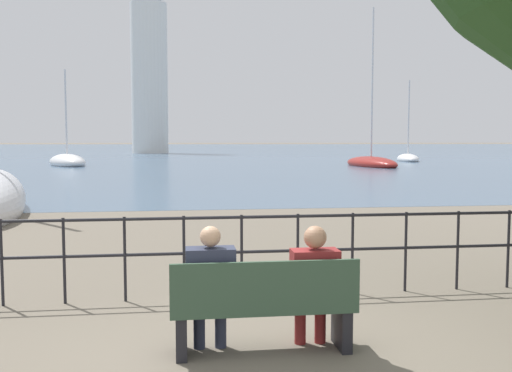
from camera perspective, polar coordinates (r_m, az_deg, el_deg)
ground_plane at (r=5.59m, az=0.70°, el=-16.18°), size 1000.00×1000.00×0.00m
harbor_water at (r=166.20m, az=-7.31°, el=3.85°), size 600.00×300.00×0.01m
park_bench at (r=5.39m, az=0.80°, el=-12.14°), size 1.72×0.45×0.90m
seated_person_left at (r=5.35m, az=-4.58°, el=-9.69°), size 0.45×0.35×1.20m
seated_person_right at (r=5.49m, az=5.81°, el=-9.39°), size 0.44×0.35×1.18m
promenade_railing at (r=7.20m, az=-1.45°, el=-5.72°), size 11.57×0.04×1.05m
sailboat_1 at (r=56.86m, az=14.94°, el=2.67°), size 3.20×6.24×8.03m
sailboat_3 at (r=47.68m, az=-18.36°, el=2.30°), size 4.81×7.28×7.94m
sailboat_4 at (r=44.73m, az=11.43°, el=2.31°), size 3.05×7.80×12.33m
harbor_lighthouse at (r=91.63m, az=-10.63°, el=11.44°), size 5.61×5.61×28.12m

